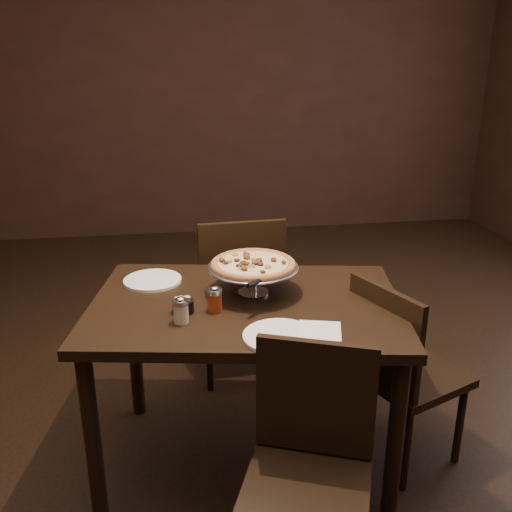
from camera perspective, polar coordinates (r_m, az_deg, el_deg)
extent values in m
cube|color=black|center=(2.77, -1.65, -19.72)|extent=(6.00, 7.00, 0.02)
cube|color=black|center=(5.65, -6.55, 16.19)|extent=(6.00, 0.02, 2.80)
cube|color=black|center=(2.35, -1.02, -5.05)|extent=(1.39, 1.05, 0.04)
cylinder|color=black|center=(2.34, -16.03, -17.29)|extent=(0.06, 0.06, 0.75)
cylinder|color=black|center=(2.30, 13.72, -17.83)|extent=(0.06, 0.06, 0.75)
cylinder|color=black|center=(2.92, -12.05, -8.89)|extent=(0.06, 0.06, 0.75)
cylinder|color=black|center=(2.89, 10.80, -9.16)|extent=(0.06, 0.06, 0.75)
cylinder|color=silver|center=(2.42, -0.29, -3.65)|extent=(0.13, 0.13, 0.01)
cylinder|color=silver|center=(2.40, -0.29, -2.44)|extent=(0.03, 0.03, 0.10)
cylinder|color=silver|center=(2.38, -0.29, -1.24)|extent=(0.09, 0.09, 0.01)
cylinder|color=#A2A1A7|center=(2.37, -0.29, -1.11)|extent=(0.37, 0.37, 0.01)
torus|color=#A2A1A7|center=(2.37, -0.29, -1.09)|extent=(0.38, 0.38, 0.01)
cylinder|color=brown|center=(2.37, -0.29, -0.92)|extent=(0.35, 0.35, 0.01)
torus|color=brown|center=(2.37, -0.29, -0.84)|extent=(0.36, 0.36, 0.03)
cylinder|color=tan|center=(2.37, -0.29, -0.73)|extent=(0.30, 0.30, 0.01)
cylinder|color=beige|center=(2.17, -7.50, -5.71)|extent=(0.06, 0.06, 0.07)
cylinder|color=silver|center=(2.15, -7.56, -4.59)|extent=(0.06, 0.06, 0.02)
ellipsoid|color=silver|center=(2.15, -7.57, -4.23)|extent=(0.03, 0.03, 0.01)
cylinder|color=maroon|center=(2.25, -4.13, -4.63)|extent=(0.06, 0.06, 0.08)
cylinder|color=silver|center=(2.23, -4.16, -3.54)|extent=(0.06, 0.06, 0.02)
ellipsoid|color=silver|center=(2.22, -4.17, -3.18)|extent=(0.03, 0.03, 0.01)
cylinder|color=black|center=(2.26, -7.28, -5.00)|extent=(0.08, 0.08, 0.05)
cube|color=tan|center=(2.25, -7.65, -4.76)|extent=(0.04, 0.03, 0.06)
cube|color=tan|center=(2.25, -7.01, -4.72)|extent=(0.04, 0.03, 0.06)
cube|color=white|center=(2.09, 6.39, -7.57)|extent=(0.19, 0.19, 0.02)
cylinder|color=white|center=(2.57, -10.30, -2.40)|extent=(0.26, 0.26, 0.01)
cylinder|color=white|center=(2.06, 2.43, -8.04)|extent=(0.27, 0.27, 0.01)
cone|color=silver|center=(2.21, 0.20, -2.63)|extent=(0.17, 0.17, 0.00)
cylinder|color=black|center=(2.21, 0.20, -2.56)|extent=(0.11, 0.11, 0.02)
cube|color=black|center=(3.19, -1.98, -4.17)|extent=(0.47, 0.47, 0.04)
cube|color=black|center=(2.90, -1.34, -0.99)|extent=(0.45, 0.06, 0.47)
cylinder|color=black|center=(3.48, 0.49, -6.32)|extent=(0.04, 0.04, 0.44)
cylinder|color=black|center=(3.43, -5.45, -6.85)|extent=(0.04, 0.04, 0.44)
cylinder|color=black|center=(3.17, 1.91, -9.15)|extent=(0.04, 0.04, 0.44)
cylinder|color=black|center=(3.12, -4.65, -9.80)|extent=(0.04, 0.04, 0.44)
cube|color=black|center=(1.99, 4.97, -22.57)|extent=(0.53, 0.53, 0.04)
cube|color=black|center=(1.99, 5.96, -13.89)|extent=(0.39, 0.18, 0.43)
cylinder|color=black|center=(2.28, 0.99, -23.31)|extent=(0.03, 0.03, 0.40)
cube|color=black|center=(2.64, 15.15, -11.43)|extent=(0.53, 0.53, 0.04)
cube|color=black|center=(2.41, 12.61, -7.86)|extent=(0.18, 0.39, 0.43)
cylinder|color=black|center=(2.78, 19.70, -15.57)|extent=(0.03, 0.03, 0.40)
cylinder|color=black|center=(2.95, 14.69, -12.73)|extent=(0.03, 0.03, 0.40)
cylinder|color=black|center=(2.57, 14.78, -18.26)|extent=(0.03, 0.03, 0.40)
cylinder|color=black|center=(2.75, 9.73, -14.93)|extent=(0.03, 0.03, 0.40)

